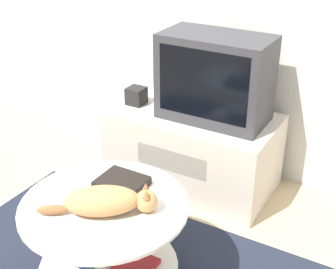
{
  "coord_description": "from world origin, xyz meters",
  "views": [
    {
      "loc": [
        1.11,
        -1.4,
        1.74
      ],
      "look_at": [
        0.04,
        0.45,
        0.64
      ],
      "focal_mm": 50.0,
      "sensor_mm": 36.0,
      "label": 1
    }
  ],
  "objects": [
    {
      "name": "tv_stand",
      "position": [
        -0.09,
        1.0,
        0.25
      ],
      "size": [
        1.06,
        0.57,
        0.5
      ],
      "color": "beige",
      "rests_on": "ground_plane"
    },
    {
      "name": "tv",
      "position": [
        0.04,
        1.01,
        0.77
      ],
      "size": [
        0.65,
        0.35,
        0.52
      ],
      "color": "#333338",
      "rests_on": "tv_stand"
    },
    {
      "name": "speaker",
      "position": [
        -0.5,
        0.96,
        0.56
      ],
      "size": [
        0.11,
        0.11,
        0.11
      ],
      "color": "black",
      "rests_on": "tv_stand"
    },
    {
      "name": "cat",
      "position": [
        0.06,
        -0.11,
        0.58
      ],
      "size": [
        0.45,
        0.33,
        0.12
      ],
      "rotation": [
        0.0,
        0.0,
        0.6
      ],
      "color": "tan",
      "rests_on": "coffee_table"
    },
    {
      "name": "dvd_box",
      "position": [
        -0.0,
        0.08,
        0.54
      ],
      "size": [
        0.22,
        0.18,
        0.04
      ],
      "color": "black",
      "rests_on": "coffee_table"
    },
    {
      "name": "coffee_table",
      "position": [
        0.01,
        -0.07,
        0.34
      ],
      "size": [
        0.76,
        0.76,
        0.5
      ],
      "color": "#B2B2B7",
      "rests_on": "rug"
    }
  ]
}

